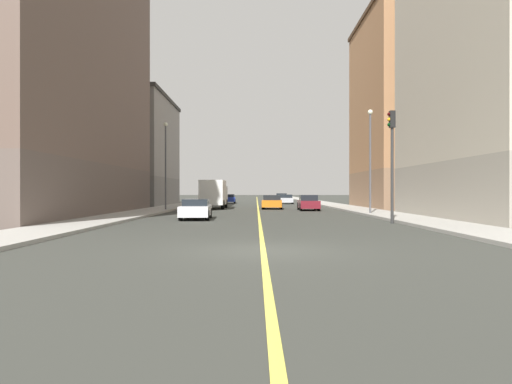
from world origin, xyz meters
The scene contains 18 objects.
ground_plane centered at (0.00, 0.00, 0.00)m, with size 400.00×400.00×0.00m, color #343530.
sidewalk_left centered at (9.06, 49.00, 0.07)m, with size 3.15×168.00×0.15m, color #9E9B93.
sidewalk_right centered at (-9.06, 49.00, 0.07)m, with size 3.15×168.00×0.15m, color #9E9B93.
lane_center_stripe centered at (0.00, 49.00, 0.01)m, with size 0.16×154.00×0.01m, color #E5D14C.
building_left_near centered at (15.12, 14.78, 11.60)m, with size 9.28×17.05×23.18m.
building_left_mid centered at (15.12, 33.78, 9.75)m, with size 9.28×15.20×19.48m.
building_right_corner centered at (-15.12, 19.87, 12.07)m, with size 9.28×25.92×24.12m.
building_right_midblock centered at (-15.12, 42.67, 6.46)m, with size 9.28×16.38×12.91m.
traffic_light_left_near centered at (7.07, 11.52, 3.91)m, with size 0.40×0.32×6.04m.
street_lamp_left_near centered at (8.09, 20.53, 4.67)m, with size 0.36×0.36×7.51m.
street_lamp_right_near centered at (-8.09, 27.42, 4.71)m, with size 0.36×0.36×7.59m.
car_blue centered at (-4.14, 54.55, 0.65)m, with size 2.04×4.59×1.28m.
car_orange centered at (1.36, 32.23, 0.65)m, with size 2.09×4.46×1.36m.
car_white centered at (-3.92, 15.39, 0.62)m, with size 1.93×4.59×1.25m.
car_black centered at (3.89, 62.52, 0.67)m, with size 2.00×4.42×1.38m.
car_maroon centered at (4.51, 28.86, 0.68)m, with size 1.81×4.32×1.40m.
car_silver centered at (3.92, 51.03, 0.63)m, with size 2.00×4.15×1.27m.
box_truck centered at (-4.36, 32.94, 1.50)m, with size 2.31×7.69×2.77m.
Camera 1 is at (-0.21, -13.86, 1.74)m, focal length 33.28 mm.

